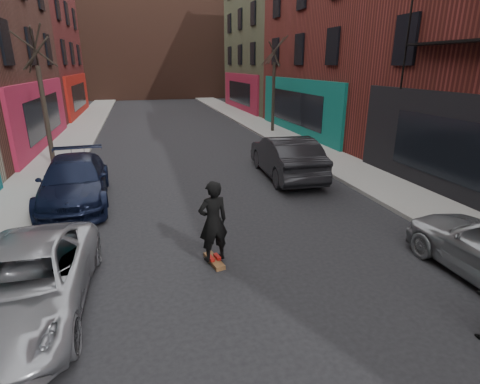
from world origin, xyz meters
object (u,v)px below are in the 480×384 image
tree_right_far (274,78)px  parked_left_end (74,181)px  skateboard (214,261)px  parked_left_far (25,284)px  tree_left_far (41,89)px  parked_right_end (286,156)px  skateboarder (213,221)px

tree_right_far → parked_left_end: tree_right_far is taller
parked_left_end → skateboard: bearing=-58.0°
parked_left_far → parked_left_end: 6.08m
parked_left_far → skateboard: (3.61, 0.96, -0.59)m
parked_left_far → tree_left_far: bearing=99.8°
tree_left_far → parked_right_end: (9.40, -3.93, -2.55)m
tree_right_far → skateboarder: 17.81m
tree_right_far → parked_left_end: bearing=-134.5°
parked_left_end → parked_right_end: 7.87m
parked_right_end → skateboarder: skateboarder is taller
parked_left_far → skateboarder: (3.61, 0.96, 0.40)m
skateboarder → tree_right_far: bearing=-125.7°
parked_left_far → parked_left_end: bearing=91.6°
parked_right_end → tree_right_far: bearing=-103.4°
parked_left_far → skateboarder: size_ratio=2.44×
parked_left_far → skateboard: bearing=16.4°
parked_left_end → skateboard: size_ratio=6.33×
tree_right_far → tree_left_far: bearing=-154.2°
tree_left_far → parked_left_end: size_ratio=1.28×
parked_left_end → tree_right_far: bearing=42.3°
parked_left_end → skateboarder: (3.61, -5.13, 0.31)m
tree_right_far → parked_left_far: bearing=-122.3°
tree_left_far → parked_left_end: tree_left_far is taller
parked_left_far → skateboarder: 3.76m
tree_left_far → skateboarder: bearing=-62.7°
tree_left_far → parked_left_end: (1.60, -4.98, -2.64)m
parked_right_end → parked_left_end: bearing=11.1°
skateboarder → skateboard: bearing=180.0°
tree_right_far → parked_right_end: (-3.00, -9.93, -2.70)m
parked_left_far → tree_right_far: bearing=59.2°
parked_left_far → parked_right_end: 10.57m
skateboard → skateboarder: skateboarder is taller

